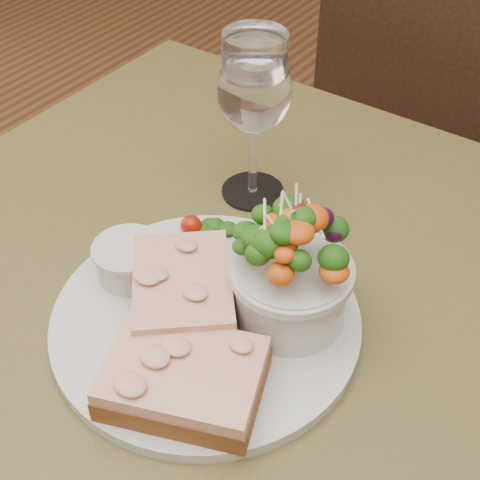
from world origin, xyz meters
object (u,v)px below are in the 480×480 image
Objects in this scene: chair_far at (440,242)px; sandwich_back at (183,289)px; sandwich_front at (184,378)px; cafe_table at (228,372)px; wine_glass at (254,96)px; salad_bowl at (292,268)px; ramekin at (129,259)px; dinner_plate at (206,319)px.

chair_far reaches higher than sandwich_back.
sandwich_front is 1.01× the size of sandwich_back.
chair_far is (0.01, 0.73, -0.36)m from cafe_table.
sandwich_front is 0.84× the size of wine_glass.
chair_far is at bearing 71.30° from sandwich_front.
cafe_table is 0.28m from wine_glass.
wine_glass is at bearing 133.74° from salad_bowl.
wine_glass reaches higher than chair_far.
salad_bowl is at bearing 79.42° from sandwich_back.
ramekin is (-0.13, 0.07, 0.00)m from sandwich_front.
salad_bowl is (0.06, 0.02, 0.17)m from cafe_table.
sandwich_front is 0.15m from ramekin.
dinner_plate is 0.23m from wine_glass.
sandwich_back is at bearing -3.81° from ramekin.
cafe_table is 0.81m from chair_far.
dinner_plate is 1.59× the size of wine_glass.
sandwich_front is at bearing -67.03° from wine_glass.
sandwich_back reaches higher than ramekin.
ramekin is at bearing -94.95° from wine_glass.
dinner_plate is 0.09m from sandwich_front.
ramekin reaches higher than dinner_plate.
dinner_plate is 1.91× the size of sandwich_back.
dinner_plate is 0.10m from salad_bowl.
salad_bowl reaches higher than ramekin.
salad_bowl is at bearing 15.83° from ramekin.
cafe_table is 5.42× the size of sandwich_front.
salad_bowl is at bearing -46.26° from wine_glass.
sandwich_back reaches higher than sandwich_front.
wine_glass is (-0.11, 0.26, 0.09)m from sandwich_front.
dinner_plate is 4.53× the size of ramekin.
dinner_plate is (-0.00, -0.03, 0.11)m from cafe_table.
chair_far reaches higher than dinner_plate.
ramekin is at bearing 128.80° from sandwich_front.
wine_glass is at bearing 95.08° from chair_far.
cafe_table is at bearing -165.39° from salad_bowl.
salad_bowl is 0.73× the size of wine_glass.
wine_glass reaches higher than sandwich_back.
dinner_plate is (-0.01, -0.75, 0.46)m from chair_far.
cafe_table is at bearing 84.69° from dinner_plate.
sandwich_front is at bearing -102.29° from salad_bowl.
wine_glass reaches higher than salad_bowl.
sandwich_front reaches higher than cafe_table.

